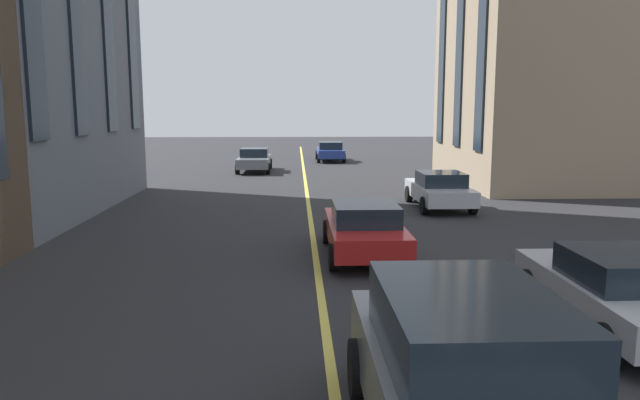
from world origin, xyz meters
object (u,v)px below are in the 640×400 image
(car_silver_trailing, at_px, (617,289))
(car_grey_oncoming, at_px, (467,377))
(car_blue_parked_b, at_px, (330,151))
(car_red_parked_a, at_px, (364,229))
(car_silver_far, at_px, (439,189))
(car_grey_near, at_px, (254,160))

(car_silver_trailing, xyz_separation_m, car_grey_oncoming, (-3.73, 3.64, 0.27))
(car_silver_trailing, height_order, car_blue_parked_b, same)
(car_blue_parked_b, xyz_separation_m, car_red_parked_a, (-27.29, 0.71, 0.00))
(car_silver_far, distance_m, car_red_parked_a, 8.08)
(car_silver_trailing, distance_m, car_red_parked_a, 6.41)
(car_blue_parked_b, relative_size, car_red_parked_a, 1.00)
(car_grey_near, height_order, car_grey_oncoming, car_grey_oncoming)
(car_grey_near, relative_size, car_silver_far, 1.00)
(car_grey_near, relative_size, car_blue_parked_b, 1.00)
(car_grey_oncoming, bearing_deg, car_silver_far, -12.66)
(car_red_parked_a, bearing_deg, car_grey_near, 11.45)
(car_silver_trailing, bearing_deg, car_grey_oncoming, 135.71)
(car_silver_far, bearing_deg, car_grey_near, 30.35)
(car_grey_near, distance_m, car_silver_far, 15.48)
(car_grey_near, xyz_separation_m, car_blue_parked_b, (6.73, -4.88, 0.00))
(car_grey_oncoming, bearing_deg, car_red_parked_a, 0.12)
(car_grey_oncoming, bearing_deg, car_blue_parked_b, -1.09)
(car_grey_near, distance_m, car_grey_oncoming, 29.85)
(car_grey_near, xyz_separation_m, car_silver_trailing, (-25.83, -7.82, 0.00))
(car_silver_far, height_order, car_red_parked_a, same)
(car_blue_parked_b, bearing_deg, car_red_parked_a, 178.51)
(car_silver_far, distance_m, car_silver_trailing, 12.47)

